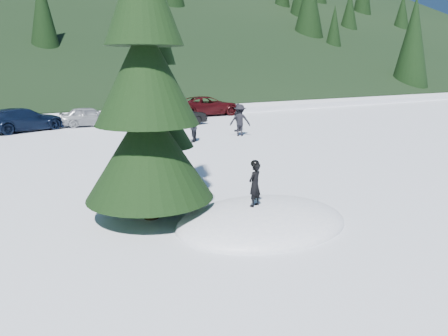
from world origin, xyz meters
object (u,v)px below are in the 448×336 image
adult_1 (238,118)px  adult_2 (240,120)px  spruce_tall (146,87)px  car_3 (23,120)px  spruce_short (163,128)px  car_6 (207,106)px  child_skier (255,185)px  car_4 (90,116)px  car_5 (179,116)px  adult_0 (191,127)px

adult_1 → adult_2: 1.72m
spruce_tall → car_3: bearing=92.1°
spruce_short → car_3: bearing=95.6°
adult_2 → spruce_tall: bearing=83.0°
car_3 → car_6: car_6 is taller
child_skier → car_6: (10.87, 21.84, -0.27)m
spruce_short → child_skier: 3.49m
adult_1 → car_3: 12.81m
adult_1 → child_skier: bearing=33.6°
spruce_tall → adult_1: (10.25, 11.57, -2.49)m
car_4 → car_6: bearing=-67.9°
spruce_short → car_5: spruce_short is taller
spruce_tall → adult_1: bearing=48.5°
spruce_short → car_3: (-1.66, 16.89, -1.41)m
spruce_tall → adult_1: 15.66m
child_skier → adult_1: size_ratio=0.65×
child_skier → adult_2: 13.97m
child_skier → car_5: child_skier is taller
adult_2 → car_3: adult_2 is taller
car_4 → car_3: bearing=105.3°
car_4 → car_6: (9.57, 1.60, 0.11)m
spruce_short → adult_2: spruce_short is taller
spruce_tall → adult_1: size_ratio=5.19×
spruce_short → adult_2: bearing=46.0°
adult_0 → car_6: bearing=-175.9°
adult_0 → car_3: 10.96m
adult_2 → child_skier: bearing=94.0°
adult_0 → adult_2: bearing=133.9°
spruce_short → car_5: size_ratio=1.40×
car_3 → car_6: bearing=-102.0°
car_3 → adult_0: bearing=-161.1°
adult_2 → car_3: bearing=-3.4°
adult_1 → adult_0: bearing=-0.1°
spruce_tall → spruce_short: (1.00, 1.40, -1.22)m
spruce_tall → car_4: bearing=79.9°
adult_0 → car_5: adult_0 is taller
adult_2 → car_4: (-6.09, 8.38, -0.24)m
child_skier → car_3: size_ratio=0.22×
car_4 → spruce_short: bearing=-175.0°
adult_2 → car_5: 5.76m
spruce_tall → spruce_short: spruce_tall is taller
car_6 → car_3: bearing=99.8°
adult_1 → car_4: adult_1 is taller
car_4 → adult_0: bearing=-149.3°
adult_1 → car_4: 9.80m
car_4 → car_5: size_ratio=0.97×
adult_0 → adult_2: (3.23, 0.39, 0.08)m
car_4 → adult_2: bearing=-131.4°
spruce_tall → car_3: (-0.66, 18.29, -2.62)m
spruce_tall → adult_0: size_ratio=5.44×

